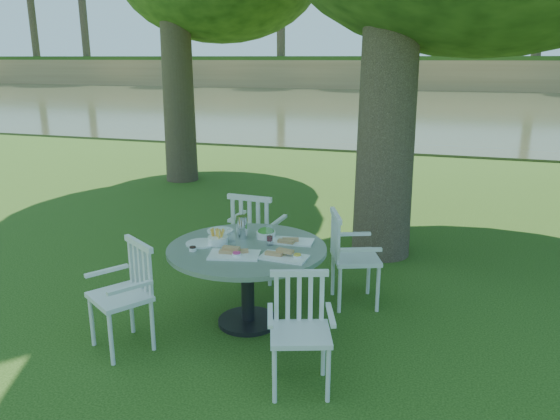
{
  "coord_description": "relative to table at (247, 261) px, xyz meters",
  "views": [
    {
      "loc": [
        1.67,
        -5.06,
        2.39
      ],
      "look_at": [
        0.0,
        0.2,
        0.85
      ],
      "focal_mm": 35.0,
      "sensor_mm": 36.0,
      "label": 1
    }
  ],
  "objects": [
    {
      "name": "chair_sw",
      "position": [
        -0.81,
        -0.67,
        -0.08
      ],
      "size": [
        0.62,
        0.61,
        0.91
      ],
      "rotation": [
        0.0,
        0.0,
        -0.57
      ],
      "color": "silver",
      "rests_on": "ground"
    },
    {
      "name": "ground",
      "position": [
        0.02,
        0.74,
        -0.62
      ],
      "size": [
        140.0,
        140.0,
        0.0
      ],
      "primitive_type": "plane",
      "color": "#19380B",
      "rests_on": "ground"
    },
    {
      "name": "chair_se",
      "position": [
        0.71,
        -0.78,
        -0.11
      ],
      "size": [
        0.55,
        0.53,
        0.87
      ],
      "rotation": [
        0.0,
        0.0,
        0.33
      ],
      "color": "silver",
      "rests_on": "ground"
    },
    {
      "name": "river",
      "position": [
        0.02,
        23.74,
        -0.62
      ],
      "size": [
        100.0,
        28.0,
        0.12
      ],
      "primitive_type": "cube",
      "color": "#383D24",
      "rests_on": "ground"
    },
    {
      "name": "tableware",
      "position": [
        -0.03,
        0.06,
        0.18
      ],
      "size": [
        1.17,
        0.89,
        0.22
      ],
      "color": "white",
      "rests_on": "table"
    },
    {
      "name": "table",
      "position": [
        0.0,
        0.0,
        0.0
      ],
      "size": [
        1.43,
        1.43,
        0.75
      ],
      "color": "black",
      "rests_on": "ground"
    },
    {
      "name": "chair_ne",
      "position": [
        0.78,
        0.7,
        -0.06
      ],
      "size": [
        0.59,
        0.61,
        0.94
      ],
      "rotation": [
        0.0,
        0.0,
        -4.34
      ],
      "color": "silver",
      "rests_on": "ground"
    },
    {
      "name": "chair_nw",
      "position": [
        -0.3,
        1.0,
        -0.03
      ],
      "size": [
        0.52,
        0.49,
        0.99
      ],
      "rotation": [
        0.0,
        0.0,
        -3.19
      ],
      "color": "silver",
      "rests_on": "ground"
    }
  ]
}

